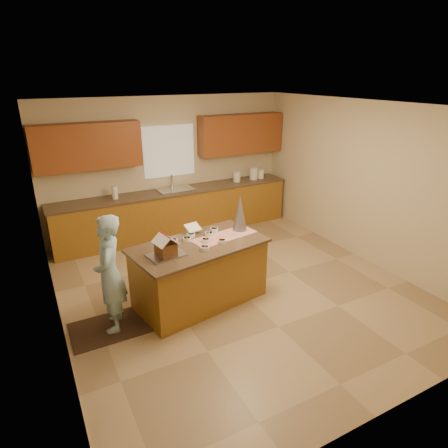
# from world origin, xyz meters

# --- Properties ---
(floor) EXTENTS (5.50, 5.50, 0.00)m
(floor) POSITION_xyz_m (0.00, 0.00, 0.00)
(floor) COLOR tan
(floor) RESTS_ON ground
(ceiling) EXTENTS (5.50, 5.50, 0.00)m
(ceiling) POSITION_xyz_m (0.00, 0.00, 2.70)
(ceiling) COLOR silver
(ceiling) RESTS_ON floor
(wall_back) EXTENTS (5.50, 5.50, 0.00)m
(wall_back) POSITION_xyz_m (0.00, 2.75, 1.35)
(wall_back) COLOR beige
(wall_back) RESTS_ON floor
(wall_front) EXTENTS (5.50, 5.50, 0.00)m
(wall_front) POSITION_xyz_m (0.00, -2.75, 1.35)
(wall_front) COLOR beige
(wall_front) RESTS_ON floor
(wall_left) EXTENTS (5.50, 5.50, 0.00)m
(wall_left) POSITION_xyz_m (-2.50, 0.00, 1.35)
(wall_left) COLOR beige
(wall_left) RESTS_ON floor
(wall_right) EXTENTS (5.50, 5.50, 0.00)m
(wall_right) POSITION_xyz_m (2.50, 0.00, 1.35)
(wall_right) COLOR beige
(wall_right) RESTS_ON floor
(stone_accent) EXTENTS (0.00, 2.50, 2.50)m
(stone_accent) POSITION_xyz_m (-2.48, -0.80, 1.25)
(stone_accent) COLOR gray
(stone_accent) RESTS_ON wall_left
(window_curtain) EXTENTS (1.05, 0.03, 1.00)m
(window_curtain) POSITION_xyz_m (0.00, 2.72, 1.65)
(window_curtain) COLOR white
(window_curtain) RESTS_ON wall_back
(back_counter_base) EXTENTS (4.80, 0.60, 0.88)m
(back_counter_base) POSITION_xyz_m (0.00, 2.45, 0.44)
(back_counter_base) COLOR olive
(back_counter_base) RESTS_ON floor
(back_counter_top) EXTENTS (4.85, 0.63, 0.04)m
(back_counter_top) POSITION_xyz_m (0.00, 2.45, 0.90)
(back_counter_top) COLOR brown
(back_counter_top) RESTS_ON back_counter_base
(upper_cabinet_left) EXTENTS (1.85, 0.35, 0.80)m
(upper_cabinet_left) POSITION_xyz_m (-1.55, 2.57, 1.90)
(upper_cabinet_left) COLOR brown
(upper_cabinet_left) RESTS_ON wall_back
(upper_cabinet_right) EXTENTS (1.85, 0.35, 0.80)m
(upper_cabinet_right) POSITION_xyz_m (1.55, 2.57, 1.90)
(upper_cabinet_right) COLOR brown
(upper_cabinet_right) RESTS_ON wall_back
(sink) EXTENTS (0.70, 0.45, 0.12)m
(sink) POSITION_xyz_m (0.00, 2.45, 0.89)
(sink) COLOR silver
(sink) RESTS_ON back_counter_top
(faucet) EXTENTS (0.03, 0.03, 0.28)m
(faucet) POSITION_xyz_m (0.00, 2.63, 1.06)
(faucet) COLOR silver
(faucet) RESTS_ON back_counter_top
(island_base) EXTENTS (1.89, 1.17, 0.87)m
(island_base) POSITION_xyz_m (-0.64, -0.09, 0.43)
(island_base) COLOR olive
(island_base) RESTS_ON floor
(island_top) EXTENTS (1.98, 1.26, 0.04)m
(island_top) POSITION_xyz_m (-0.64, -0.09, 0.89)
(island_top) COLOR brown
(island_top) RESTS_ON island_base
(table_runner) EXTENTS (1.03, 0.51, 0.01)m
(table_runner) POSITION_xyz_m (-0.21, -0.01, 0.91)
(table_runner) COLOR #A2130B
(table_runner) RESTS_ON island_top
(baking_tray) EXTENTS (0.50, 0.41, 0.02)m
(baking_tray) POSITION_xyz_m (-1.17, -0.23, 0.92)
(baking_tray) COLOR silver
(baking_tray) RESTS_ON island_top
(cookbook) EXTENTS (0.24, 0.20, 0.09)m
(cookbook) POSITION_xyz_m (-0.56, 0.30, 0.99)
(cookbook) COLOR white
(cookbook) RESTS_ON island_top
(tinsel_tree) EXTENTS (0.25, 0.25, 0.54)m
(tinsel_tree) POSITION_xyz_m (0.11, 0.09, 1.18)
(tinsel_tree) COLOR #B4B2BF
(tinsel_tree) RESTS_ON island_top
(rug) EXTENTS (1.04, 0.68, 0.01)m
(rug) POSITION_xyz_m (-1.93, -0.13, 0.01)
(rug) COLOR black
(rug) RESTS_ON floor
(boy) EXTENTS (0.52, 0.64, 1.54)m
(boy) POSITION_xyz_m (-1.88, -0.13, 0.78)
(boy) COLOR #9CC8DE
(boy) RESTS_ON rug
(canister_a) EXTENTS (0.16, 0.16, 0.21)m
(canister_a) POSITION_xyz_m (1.40, 2.45, 1.03)
(canister_a) COLOR white
(canister_a) RESTS_ON back_counter_top
(canister_b) EXTENTS (0.18, 0.18, 0.25)m
(canister_b) POSITION_xyz_m (1.82, 2.45, 1.05)
(canister_b) COLOR white
(canister_b) RESTS_ON back_counter_top
(canister_c) EXTENTS (0.14, 0.14, 0.20)m
(canister_c) POSITION_xyz_m (2.01, 2.45, 1.02)
(canister_c) COLOR white
(canister_c) RESTS_ON back_counter_top
(paper_towel) EXTENTS (0.11, 0.11, 0.23)m
(paper_towel) POSITION_xyz_m (-1.19, 2.45, 1.04)
(paper_towel) COLOR white
(paper_towel) RESTS_ON back_counter_top
(gingerbread_house) EXTENTS (0.31, 0.32, 0.28)m
(gingerbread_house) POSITION_xyz_m (-1.17, -0.23, 1.03)
(gingerbread_house) COLOR brown
(gingerbread_house) RESTS_ON baking_tray
(candy_bowls) EXTENTS (0.80, 0.64, 0.05)m
(candy_bowls) POSITION_xyz_m (-0.56, 0.01, 0.93)
(candy_bowls) COLOR pink
(candy_bowls) RESTS_ON island_top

